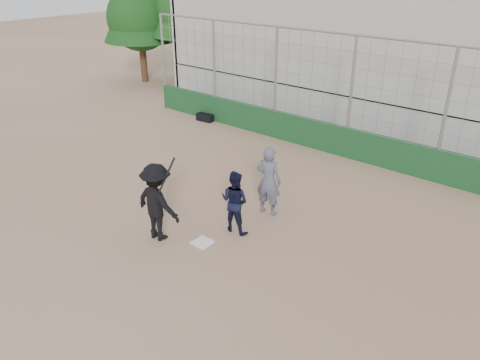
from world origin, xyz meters
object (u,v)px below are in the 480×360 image
Objects in this scene: equipment_bag at (205,117)px; umpire at (268,184)px; batter_at_plate at (157,202)px; catcher_crouched at (235,211)px.

umpire is at bearing -34.24° from equipment_bag.
equipment_bag is at bearing -44.72° from umpire.
batter_at_plate is at bearing -53.40° from equipment_bag.
catcher_crouched is 8.69m from equipment_bag.
batter_at_plate is 1.89m from catcher_crouched.
equipment_bag is (-6.51, 5.74, -0.40)m from catcher_crouched.
umpire is at bearing 85.86° from catcher_crouched.
umpire is at bearing 63.87° from batter_at_plate.
catcher_crouched is 1.29m from umpire.
batter_at_plate reaches higher than equipment_bag.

